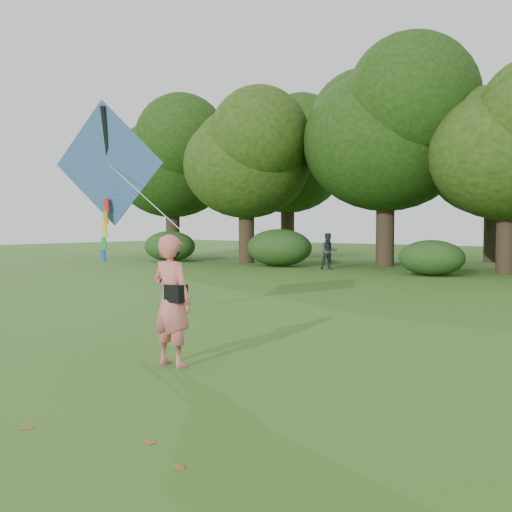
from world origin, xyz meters
The scene contains 6 objects.
ground centered at (0.00, 0.00, 0.00)m, with size 100.00×100.00×0.00m, color #265114.
man_kite_flyer centered at (-0.58, -0.65, 0.97)m, with size 0.71×0.46×1.94m, color #E16C6A.
bystander_left centered at (-8.98, 17.44, 0.82)m, with size 0.80×0.62×1.64m, color #2A3139.
crossbody_bag centered at (-0.46, -0.68, 1.10)m, with size 0.43×0.20×0.74m.
flying_kite centered at (-4.13, 1.10, 3.25)m, with size 5.02×2.18×3.22m.
fallen_leaves centered at (1.95, 3.27, 0.01)m, with size 7.89×14.49×0.01m.
Camera 1 is at (6.17, -7.26, 2.12)m, focal length 45.00 mm.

